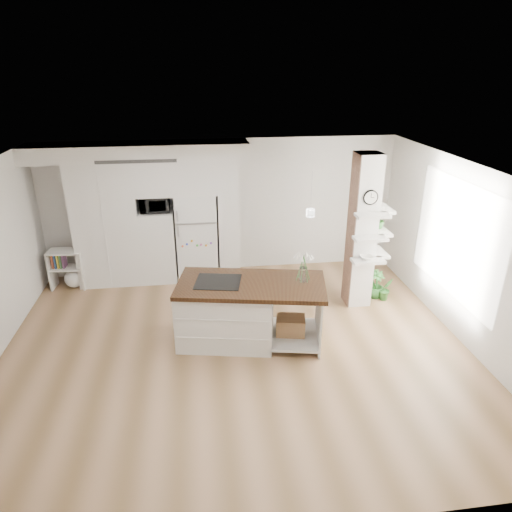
{
  "coord_description": "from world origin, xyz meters",
  "views": [
    {
      "loc": [
        -0.48,
        -5.84,
        4.02
      ],
      "look_at": [
        0.42,
        0.9,
        1.14
      ],
      "focal_mm": 32.0,
      "sensor_mm": 36.0,
      "label": 1
    }
  ],
  "objects": [
    {
      "name": "floor",
      "position": [
        0.0,
        0.0,
        0.0
      ],
      "size": [
        7.0,
        6.0,
        0.01
      ],
      "primitive_type": "cube",
      "color": "#A87F5B",
      "rests_on": "ground"
    },
    {
      "name": "room",
      "position": [
        0.0,
        0.0,
        1.86
      ],
      "size": [
        7.04,
        6.04,
        2.72
      ],
      "color": "white",
      "rests_on": "ground"
    },
    {
      "name": "cabinet_wall",
      "position": [
        -1.45,
        2.67,
        1.51
      ],
      "size": [
        4.0,
        0.71,
        2.7
      ],
      "color": "silver",
      "rests_on": "floor"
    },
    {
      "name": "refrigerator",
      "position": [
        -0.53,
        2.68,
        0.88
      ],
      "size": [
        0.78,
        0.69,
        1.75
      ],
      "color": "silver",
      "rests_on": "floor"
    },
    {
      "name": "column",
      "position": [
        2.38,
        1.13,
        1.35
      ],
      "size": [
        0.69,
        0.9,
        2.7
      ],
      "color": "silver",
      "rests_on": "floor"
    },
    {
      "name": "window",
      "position": [
        3.48,
        0.3,
        1.5
      ],
      "size": [
        0.0,
        2.4,
        2.4
      ],
      "primitive_type": "plane",
      "rotation": [
        1.57,
        0.0,
        -1.57
      ],
      "color": "white",
      "rests_on": "room"
    },
    {
      "name": "pendant_light",
      "position": [
        1.7,
        0.15,
        2.12
      ],
      "size": [
        0.12,
        0.12,
        0.1
      ],
      "primitive_type": "cylinder",
      "color": "white",
      "rests_on": "room"
    },
    {
      "name": "kitchen_island",
      "position": [
        0.0,
        0.27,
        0.51
      ],
      "size": [
        2.37,
        1.45,
        1.56
      ],
      "rotation": [
        0.0,
        0.0,
        -0.19
      ],
      "color": "silver",
      "rests_on": "floor"
    },
    {
      "name": "bookshelf",
      "position": [
        -2.97,
        2.5,
        0.33
      ],
      "size": [
        0.67,
        0.42,
        0.77
      ],
      "rotation": [
        0.0,
        0.0,
        -0.08
      ],
      "color": "silver",
      "rests_on": "floor"
    },
    {
      "name": "floor_plant_a",
      "position": [
        2.85,
        1.2,
        0.22
      ],
      "size": [
        0.25,
        0.21,
        0.44
      ],
      "primitive_type": "imported",
      "rotation": [
        0.0,
        0.0,
        0.07
      ],
      "color": "#2E6F2C",
      "rests_on": "floor"
    },
    {
      "name": "floor_plant_b",
      "position": [
        2.71,
        1.33,
        0.26
      ],
      "size": [
        0.33,
        0.33,
        0.52
      ],
      "primitive_type": "imported",
      "rotation": [
        0.0,
        0.0,
        0.16
      ],
      "color": "#2E6F2C",
      "rests_on": "floor"
    },
    {
      "name": "microwave",
      "position": [
        -1.27,
        2.62,
        1.57
      ],
      "size": [
        0.54,
        0.37,
        0.3
      ],
      "primitive_type": "imported",
      "color": "#2D2D2D",
      "rests_on": "cabinet_wall"
    },
    {
      "name": "shelf_plant",
      "position": [
        2.63,
        1.3,
        1.52
      ],
      "size": [
        0.27,
        0.23,
        0.3
      ],
      "primitive_type": "imported",
      "color": "#2E6F2C",
      "rests_on": "column"
    },
    {
      "name": "decor_bowl",
      "position": [
        2.3,
        0.9,
        1.0
      ],
      "size": [
        0.22,
        0.22,
        0.05
      ],
      "primitive_type": "imported",
      "color": "white",
      "rests_on": "column"
    }
  ]
}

